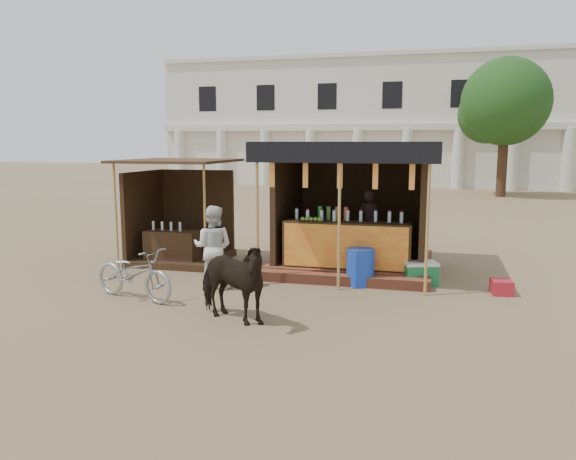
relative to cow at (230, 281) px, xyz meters
The scene contains 11 objects.
ground 1.05m from the cow, 68.29° to the left, with size 120.00×120.00×0.00m, color #846B4C.
main_stall 4.35m from the cow, 72.27° to the left, with size 3.60×3.61×2.78m.
secondary_stall 4.93m from the cow, 125.56° to the left, with size 2.40×2.40×2.38m.
cow is the anchor object (origin of this frame).
motorbike 2.24m from the cow, 160.12° to the left, with size 0.62×1.78×0.93m, color #9A9AA3.
bystander 2.14m from the cow, 119.24° to the left, with size 0.77×0.60×1.59m, color silver.
blue_barrel 3.24m from the cow, 59.03° to the left, with size 0.55×0.55×0.72m, color #183FBA.
red_crate 5.11m from the cow, 32.96° to the left, with size 0.36×0.42×0.27m, color #A31B26.
cooler 4.20m from the cow, 48.04° to the left, with size 0.75×0.62×0.46m.
background_building 30.94m from the cow, 93.16° to the left, with size 26.00×7.45×8.18m.
tree 24.05m from the cow, 75.05° to the left, with size 4.50×4.40×7.00m.
Camera 1 is at (2.70, -8.70, 2.76)m, focal length 35.00 mm.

